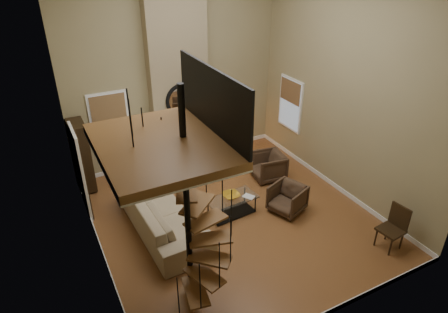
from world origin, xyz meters
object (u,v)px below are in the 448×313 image
armchair_near (271,166)px  armchair_far (289,197)px  sofa (162,214)px  floor_lamp (156,138)px  accent_lamp (233,143)px  side_chair (394,226)px  hutch (82,156)px  coffee_table (232,204)px

armchair_near → armchair_far: size_ratio=1.09×
armchair_far → sofa: bearing=-125.0°
floor_lamp → accent_lamp: 3.04m
armchair_far → side_chair: side_chair is taller
side_chair → hutch: bearing=134.9°
floor_lamp → accent_lamp: bearing=18.5°
armchair_far → side_chair: bearing=8.4°
coffee_table → floor_lamp: (-1.10, 1.95, 1.13)m
sofa → armchair_far: 3.00m
hutch → armchair_near: 4.92m
sofa → armchair_near: size_ratio=3.60×
hutch → side_chair: 7.48m
sofa → armchair_far: size_ratio=3.91×
armchair_near → armchair_far: bearing=-9.4°
armchair_near → coffee_table: (-1.74, -1.00, -0.07)m
hutch → side_chair: (5.27, -5.29, -0.42)m
side_chair → coffee_table: bearing=134.3°
hutch → coffee_table: 4.01m
hutch → floor_lamp: bearing=-25.5°
armchair_far → side_chair: size_ratio=0.77×
hutch → accent_lamp: size_ratio=3.61×
sofa → hutch: bearing=23.0°
armchair_far → accent_lamp: armchair_far is taller
coffee_table → armchair_near: bearing=30.0°
floor_lamp → accent_lamp: floor_lamp is taller
floor_lamp → accent_lamp: (2.66, 0.89, -1.16)m
armchair_far → hutch: bearing=-149.5°
sofa → armchair_near: 3.45m
armchair_near → armchair_far: (-0.45, -1.47, 0.00)m
sofa → floor_lamp: 2.06m
side_chair → armchair_near: bearing=101.6°
hutch → armchair_near: bearing=-21.2°
floor_lamp → coffee_table: bearing=-60.6°
floor_lamp → armchair_far: bearing=-45.4°
coffee_table → accent_lamp: accent_lamp is taller
coffee_table → floor_lamp: bearing=119.4°
floor_lamp → side_chair: floor_lamp is taller
armchair_far → floor_lamp: 3.56m
coffee_table → armchair_far: bearing=-19.9°
sofa → side_chair: (4.08, -2.76, 0.13)m
armchair_near → side_chair: 3.59m
armchair_near → accent_lamp: armchair_near is taller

